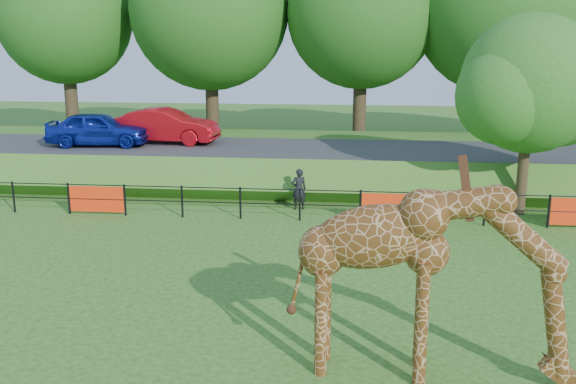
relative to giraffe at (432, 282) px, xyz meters
name	(u,v)px	position (x,y,z in m)	size (l,w,h in m)	color
ground	(268,325)	(-3.16, 1.79, -1.81)	(90.00, 90.00, 0.00)	#255816
giraffe	(432,282)	(0.00, 0.00, 0.00)	(5.08, 0.93, 3.63)	#573212
perimeter_fence	(300,205)	(-3.16, 9.79, -1.26)	(28.07, 0.10, 1.10)	black
embankment	(314,159)	(-3.16, 17.29, -1.16)	(40.00, 9.00, 1.30)	#255816
road	(312,149)	(-3.16, 15.79, -0.45)	(40.00, 5.00, 0.12)	#2D2D2F
car_blue	(98,129)	(-12.28, 15.44, 0.33)	(1.72, 4.27, 1.45)	#1428A8
car_red	(166,126)	(-9.63, 16.46, 0.36)	(1.61, 4.61, 1.52)	red
visitor	(299,189)	(-3.31, 11.22, -1.08)	(0.54, 0.35, 1.47)	black
tree_east	(533,89)	(4.43, 11.42, 2.47)	(5.40, 4.71, 6.76)	#352818
bg_tree_line	(360,12)	(-1.27, 23.79, 5.38)	(37.30, 8.80, 11.82)	#352818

